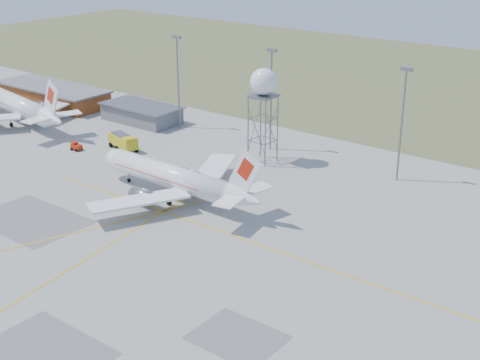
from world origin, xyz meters
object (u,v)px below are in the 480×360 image
Objects in this scene: airliner_far at (19,106)px; baggage_tug at (76,147)px; airliner_main at (174,178)px; radar_tower at (263,110)px; fire_truck at (124,142)px.

baggage_tug is (25.32, -4.75, -3.35)m from airliner_far.
airliner_main is 0.92× the size of airliner_far.
airliner_main is 1.91× the size of radar_tower.
radar_tower is (59.26, 12.98, 6.27)m from airliner_far.
radar_tower is 8.14× the size of baggage_tug.
radar_tower is at bearing -91.15° from airliner_main.
baggage_tug is (-32.83, 6.06, -3.01)m from airliner_main.
fire_truck is (-25.30, 12.11, -2.07)m from airliner_main.
fire_truck is 3.86× the size of baggage_tug.
radar_tower is at bearing 23.93° from baggage_tug.
airliner_far reaches higher than baggage_tug.
radar_tower is (1.11, 23.79, 6.60)m from airliner_main.
fire_truck is at bearing -167.30° from airliner_far.
radar_tower is at bearing 39.76° from fire_truck.
airliner_main is 28.12m from fire_truck.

